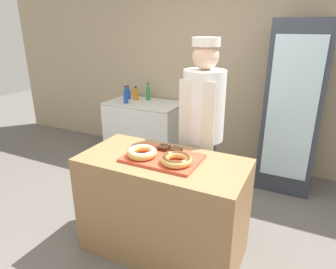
{
  "coord_description": "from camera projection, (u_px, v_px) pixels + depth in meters",
  "views": [
    {
      "loc": [
        1.01,
        -1.95,
        1.9
      ],
      "look_at": [
        0.0,
        0.1,
        1.06
      ],
      "focal_mm": 32.0,
      "sensor_mm": 36.0,
      "label": 1
    }
  ],
  "objects": [
    {
      "name": "donut_chocolate_glaze",
      "position": [
        176.0,
        159.0,
        2.27
      ],
      "size": [
        0.24,
        0.24,
        0.06
      ],
      "color": "tan",
      "rests_on": "serving_tray"
    },
    {
      "name": "baker_person",
      "position": [
        202.0,
        131.0,
        2.85
      ],
      "size": [
        0.39,
        0.39,
        1.8
      ],
      "color": "#4C4C51",
      "rests_on": "ground_plane"
    },
    {
      "name": "bottle_blue",
      "position": [
        126.0,
        97.0,
        4.33
      ],
      "size": [
        0.07,
        0.07,
        0.25
      ],
      "color": "#1E4CB2",
      "rests_on": "chest_freezer"
    },
    {
      "name": "brownie_back_left",
      "position": [
        164.0,
        148.0,
        2.53
      ],
      "size": [
        0.09,
        0.09,
        0.03
      ],
      "color": "black",
      "rests_on": "serving_tray"
    },
    {
      "name": "bottle_green",
      "position": [
        148.0,
        93.0,
        4.5
      ],
      "size": [
        0.06,
        0.06,
        0.26
      ],
      "color": "#2D8C38",
      "rests_on": "chest_freezer"
    },
    {
      "name": "bottle_blue_b",
      "position": [
        128.0,
        94.0,
        4.6
      ],
      "size": [
        0.07,
        0.07,
        0.2
      ],
      "color": "#1E4CB2",
      "rests_on": "chest_freezer"
    },
    {
      "name": "display_counter",
      "position": [
        163.0,
        206.0,
        2.56
      ],
      "size": [
        1.36,
        0.68,
        0.88
      ],
      "color": "#997047",
      "rests_on": "ground_plane"
    },
    {
      "name": "bottle_orange",
      "position": [
        136.0,
        95.0,
        4.52
      ],
      "size": [
        0.08,
        0.08,
        0.2
      ],
      "color": "orange",
      "rests_on": "chest_freezer"
    },
    {
      "name": "beverage_fridge",
      "position": [
        293.0,
        108.0,
        3.49
      ],
      "size": [
        0.61,
        0.61,
        1.97
      ],
      "color": "#333842",
      "rests_on": "ground_plane"
    },
    {
      "name": "serving_tray",
      "position": [
        163.0,
        158.0,
        2.41
      ],
      "size": [
        0.6,
        0.4,
        0.02
      ],
      "color": "#D84C33",
      "rests_on": "display_counter"
    },
    {
      "name": "chest_freezer",
      "position": [
        145.0,
        129.0,
        4.54
      ],
      "size": [
        1.09,
        0.66,
        0.84
      ],
      "color": "white",
      "rests_on": "ground_plane"
    },
    {
      "name": "wall_back",
      "position": [
        234.0,
        69.0,
        4.05
      ],
      "size": [
        8.0,
        0.06,
        2.7
      ],
      "color": "tan",
      "rests_on": "ground_plane"
    },
    {
      "name": "brownie_back_right",
      "position": [
        176.0,
        150.0,
        2.49
      ],
      "size": [
        0.09,
        0.09,
        0.03
      ],
      "color": "black",
      "rests_on": "serving_tray"
    },
    {
      "name": "donut_light_glaze",
      "position": [
        142.0,
        152.0,
        2.4
      ],
      "size": [
        0.24,
        0.24,
        0.06
      ],
      "color": "tan",
      "rests_on": "serving_tray"
    },
    {
      "name": "ground_plane",
      "position": [
        163.0,
        248.0,
        2.71
      ],
      "size": [
        14.0,
        14.0,
        0.0
      ],
      "primitive_type": "plane",
      "color": "#66605B"
    }
  ]
}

